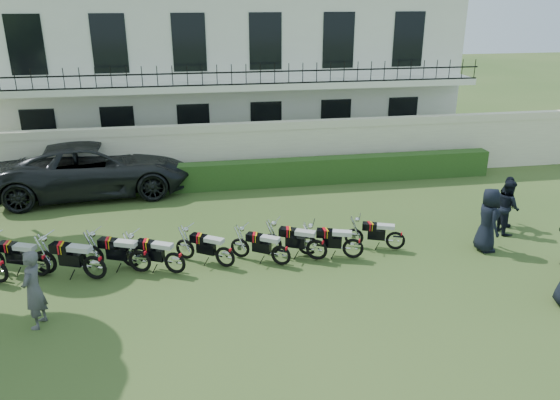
{
  "coord_description": "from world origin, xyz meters",
  "views": [
    {
      "loc": [
        -1.75,
        -12.27,
        6.94
      ],
      "look_at": [
        0.67,
        1.78,
        1.49
      ],
      "focal_mm": 35.0,
      "sensor_mm": 36.0,
      "label": 1
    }
  ],
  "objects_px": {
    "motorcycle_3": "(139,256)",
    "officer_5": "(507,202)",
    "motorcycle_6": "(281,251)",
    "motorcycle_2": "(94,262)",
    "motorcycle_9": "(396,236)",
    "officer_4": "(507,206)",
    "motorcycle_7": "(317,245)",
    "inspector": "(33,289)",
    "officer_3": "(488,220)",
    "motorcycle_8": "(353,244)",
    "motorcycle_5": "(225,252)",
    "motorcycle_4": "(175,258)",
    "motorcycle_1": "(38,260)",
    "suv": "(95,168)"
  },
  "relations": [
    {
      "from": "motorcycle_7",
      "to": "motorcycle_8",
      "type": "height_order",
      "value": "motorcycle_7"
    },
    {
      "from": "motorcycle_5",
      "to": "motorcycle_8",
      "type": "distance_m",
      "value": 3.52
    },
    {
      "from": "motorcycle_2",
      "to": "motorcycle_9",
      "type": "height_order",
      "value": "motorcycle_2"
    },
    {
      "from": "motorcycle_2",
      "to": "motorcycle_3",
      "type": "bearing_deg",
      "value": -57.68
    },
    {
      "from": "motorcycle_4",
      "to": "inspector",
      "type": "bearing_deg",
      "value": 148.71
    },
    {
      "from": "motorcycle_9",
      "to": "officer_5",
      "type": "distance_m",
      "value": 4.18
    },
    {
      "from": "motorcycle_5",
      "to": "officer_3",
      "type": "xyz_separation_m",
      "value": [
        7.41,
        -0.17,
        0.47
      ]
    },
    {
      "from": "motorcycle_2",
      "to": "officer_4",
      "type": "distance_m",
      "value": 12.03
    },
    {
      "from": "motorcycle_1",
      "to": "motorcycle_7",
      "type": "xyz_separation_m",
      "value": [
        7.28,
        -0.33,
        -0.01
      ]
    },
    {
      "from": "motorcycle_5",
      "to": "officer_5",
      "type": "height_order",
      "value": "officer_5"
    },
    {
      "from": "motorcycle_9",
      "to": "motorcycle_7",
      "type": "bearing_deg",
      "value": 117.12
    },
    {
      "from": "motorcycle_2",
      "to": "motorcycle_7",
      "type": "relative_size",
      "value": 1.12
    },
    {
      "from": "inspector",
      "to": "officer_4",
      "type": "xyz_separation_m",
      "value": [
        12.94,
        2.89,
        -0.06
      ]
    },
    {
      "from": "motorcycle_4",
      "to": "motorcycle_6",
      "type": "bearing_deg",
      "value": -63.68
    },
    {
      "from": "motorcycle_4",
      "to": "motorcycle_9",
      "type": "xyz_separation_m",
      "value": [
        6.2,
        0.38,
        -0.04
      ]
    },
    {
      "from": "officer_4",
      "to": "motorcycle_8",
      "type": "bearing_deg",
      "value": 103.4
    },
    {
      "from": "motorcycle_7",
      "to": "inspector",
      "type": "relative_size",
      "value": 0.96
    },
    {
      "from": "motorcycle_1",
      "to": "motorcycle_5",
      "type": "distance_m",
      "value": 4.79
    },
    {
      "from": "motorcycle_9",
      "to": "inspector",
      "type": "xyz_separation_m",
      "value": [
        -9.17,
        -2.26,
        0.47
      ]
    },
    {
      "from": "suv",
      "to": "inspector",
      "type": "distance_m",
      "value": 8.7
    },
    {
      "from": "motorcycle_2",
      "to": "motorcycle_6",
      "type": "bearing_deg",
      "value": -68.13
    },
    {
      "from": "officer_3",
      "to": "motorcycle_6",
      "type": "bearing_deg",
      "value": 93.13
    },
    {
      "from": "motorcycle_3",
      "to": "officer_5",
      "type": "height_order",
      "value": "officer_5"
    },
    {
      "from": "officer_3",
      "to": "motorcycle_8",
      "type": "bearing_deg",
      "value": 92.09
    },
    {
      "from": "motorcycle_3",
      "to": "officer_3",
      "type": "distance_m",
      "value": 9.65
    },
    {
      "from": "motorcycle_9",
      "to": "motorcycle_2",
      "type": "bearing_deg",
      "value": 113.43
    },
    {
      "from": "motorcycle_7",
      "to": "suv",
      "type": "height_order",
      "value": "suv"
    },
    {
      "from": "motorcycle_7",
      "to": "officer_5",
      "type": "xyz_separation_m",
      "value": [
        6.39,
        1.32,
        0.34
      ]
    },
    {
      "from": "motorcycle_2",
      "to": "motorcycle_5",
      "type": "distance_m",
      "value": 3.34
    },
    {
      "from": "motorcycle_1",
      "to": "motorcycle_7",
      "type": "distance_m",
      "value": 7.29
    },
    {
      "from": "motorcycle_1",
      "to": "motorcycle_5",
      "type": "relative_size",
      "value": 1.16
    },
    {
      "from": "motorcycle_4",
      "to": "officer_4",
      "type": "height_order",
      "value": "officer_4"
    },
    {
      "from": "motorcycle_5",
      "to": "officer_4",
      "type": "xyz_separation_m",
      "value": [
        8.65,
        0.87,
        0.39
      ]
    },
    {
      "from": "motorcycle_2",
      "to": "motorcycle_7",
      "type": "distance_m",
      "value": 5.84
    },
    {
      "from": "officer_4",
      "to": "officer_5",
      "type": "relative_size",
      "value": 1.03
    },
    {
      "from": "motorcycle_4",
      "to": "officer_4",
      "type": "relative_size",
      "value": 1.03
    },
    {
      "from": "motorcycle_2",
      "to": "motorcycle_9",
      "type": "distance_m",
      "value": 8.22
    },
    {
      "from": "motorcycle_4",
      "to": "motorcycle_9",
      "type": "relative_size",
      "value": 1.06
    },
    {
      "from": "motorcycle_7",
      "to": "officer_3",
      "type": "height_order",
      "value": "officer_3"
    },
    {
      "from": "motorcycle_2",
      "to": "officer_5",
      "type": "xyz_separation_m",
      "value": [
        12.23,
        1.42,
        0.3
      ]
    },
    {
      "from": "motorcycle_2",
      "to": "motorcycle_3",
      "type": "distance_m",
      "value": 1.13
    },
    {
      "from": "motorcycle_6",
      "to": "officer_5",
      "type": "relative_size",
      "value": 0.96
    },
    {
      "from": "motorcycle_6",
      "to": "officer_4",
      "type": "distance_m",
      "value": 7.24
    },
    {
      "from": "motorcycle_2",
      "to": "motorcycle_6",
      "type": "relative_size",
      "value": 1.25
    },
    {
      "from": "motorcycle_6",
      "to": "officer_5",
      "type": "bearing_deg",
      "value": -47.15
    },
    {
      "from": "inspector",
      "to": "motorcycle_2",
      "type": "bearing_deg",
      "value": 165.95
    },
    {
      "from": "motorcycle_9",
      "to": "inspector",
      "type": "relative_size",
      "value": 0.91
    },
    {
      "from": "motorcycle_7",
      "to": "motorcycle_1",
      "type": "bearing_deg",
      "value": 114.34
    },
    {
      "from": "motorcycle_4",
      "to": "motorcycle_9",
      "type": "distance_m",
      "value": 6.21
    },
    {
      "from": "officer_3",
      "to": "officer_4",
      "type": "relative_size",
      "value": 1.1
    }
  ]
}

